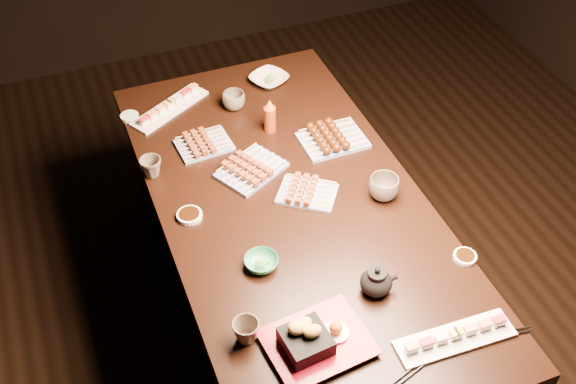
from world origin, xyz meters
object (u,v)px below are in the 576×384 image
object	(u,v)px
edamame_bowl_green	(261,263)
condiment_bottle	(270,115)
tempura_tray	(318,335)
teapot	(376,280)
dining_table	(293,275)
teacup_near_left	(246,332)
yakitori_plate_right	(307,190)
yakitori_plate_left	(204,141)
teacup_far_left	(151,167)
teacup_far_right	(234,101)
sushi_platter_near	(456,335)
teacup_mid_right	(384,188)
yakitori_plate_center	(251,166)
sushi_platter_far	(169,105)
edamame_bowl_cream	(269,79)

from	to	relation	value
edamame_bowl_green	condiment_bottle	distance (m)	0.70
tempura_tray	teapot	world-z (taller)	tempura_tray
dining_table	teacup_near_left	size ratio (longest dim) A/B	22.27
dining_table	yakitori_plate_right	bearing A→B (deg)	20.38
yakitori_plate_left	edamame_bowl_green	distance (m)	0.64
teacup_far_left	teacup_far_right	size ratio (longest dim) A/B	0.86
yakitori_plate_left	teapot	xyz separation A→B (m)	(0.30, -0.86, 0.02)
yakitori_plate_left	teacup_far_right	xyz separation A→B (m)	(0.18, 0.19, 0.01)
sushi_platter_near	teacup_far_left	bearing A→B (deg)	124.44
teapot	edamame_bowl_green	bearing A→B (deg)	154.79
sushi_platter_near	teacup_mid_right	world-z (taller)	teacup_mid_right
yakitori_plate_center	yakitori_plate_right	distance (m)	0.24
teacup_near_left	condiment_bottle	distance (m)	0.98
sushi_platter_near	teacup_far_left	world-z (taller)	teacup_far_left
sushi_platter_far	condiment_bottle	size ratio (longest dim) A/B	2.46
teacup_far_right	condiment_bottle	distance (m)	0.21
yakitori_plate_center	edamame_bowl_cream	size ratio (longest dim) A/B	1.56
sushi_platter_far	tempura_tray	size ratio (longest dim) A/B	1.20
dining_table	tempura_tray	size ratio (longest dim) A/B	6.13
teacup_far_left	teacup_far_right	bearing A→B (deg)	34.32
yakitori_plate_center	yakitori_plate_right	world-z (taller)	yakitori_plate_center
sushi_platter_near	teacup_mid_right	xyz separation A→B (m)	(0.08, 0.62, 0.02)
yakitori_plate_right	teacup_far_right	size ratio (longest dim) A/B	2.18
sushi_platter_far	edamame_bowl_cream	size ratio (longest dim) A/B	2.36
sushi_platter_near	edamame_bowl_cream	bearing A→B (deg)	94.26
yakitori_plate_left	teacup_far_right	bearing A→B (deg)	41.87
yakitori_plate_left	edamame_bowl_cream	xyz separation A→B (m)	(0.37, 0.30, -0.01)
yakitori_plate_center	teapot	xyz separation A→B (m)	(0.18, -0.66, 0.02)
sushi_platter_near	edamame_bowl_green	world-z (taller)	sushi_platter_near
dining_table	condiment_bottle	xyz separation A→B (m)	(0.07, 0.42, 0.45)
yakitori_plate_left	edamame_bowl_cream	size ratio (longest dim) A/B	1.35
yakitori_plate_right	yakitori_plate_left	world-z (taller)	same
yakitori_plate_left	sushi_platter_far	bearing A→B (deg)	98.73
edamame_bowl_cream	tempura_tray	xyz separation A→B (m)	(-0.32, -1.29, 0.04)
teacup_mid_right	edamame_bowl_green	bearing A→B (deg)	-163.83
edamame_bowl_green	teacup_far_left	world-z (taller)	teacup_far_left
teapot	condiment_bottle	world-z (taller)	condiment_bottle
tempura_tray	teacup_mid_right	distance (m)	0.67
teapot	yakitori_plate_center	bearing A→B (deg)	116.51
yakitori_plate_right	edamame_bowl_green	world-z (taller)	yakitori_plate_right
dining_table	condiment_bottle	size ratio (longest dim) A/B	12.57
sushi_platter_far	teacup_mid_right	xyz separation A→B (m)	(0.57, -0.77, 0.02)
edamame_bowl_cream	teacup_near_left	world-z (taller)	teacup_near_left
teacup_mid_right	teacup_far_left	bearing A→B (deg)	150.83
sushi_platter_near	yakitori_plate_right	xyz separation A→B (m)	(-0.17, 0.72, 0.00)
dining_table	tempura_tray	world-z (taller)	tempura_tray
yakitori_plate_left	tempura_tray	xyz separation A→B (m)	(0.05, -0.98, 0.03)
teacup_mid_right	condiment_bottle	size ratio (longest dim) A/B	0.75
yakitori_plate_right	yakitori_plate_left	bearing A→B (deg)	159.89
teacup_far_left	teapot	xyz separation A→B (m)	(0.52, -0.77, 0.01)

